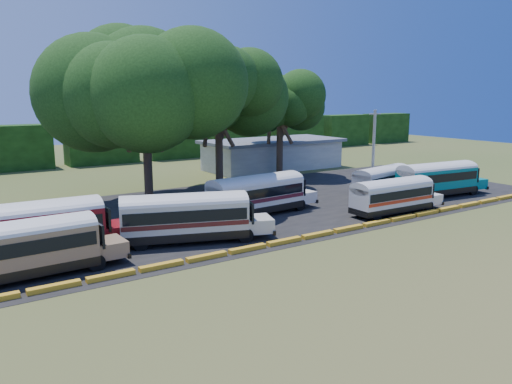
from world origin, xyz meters
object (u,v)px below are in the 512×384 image
tree_west (144,83)px  bus_teal (439,177)px  bus_red (31,226)px  bus_cream_west (188,215)px  bus_white_red (393,194)px  bus_beige (21,246)px

tree_west → bus_teal: bearing=-27.1°
bus_red → bus_cream_west: bearing=-10.5°
bus_red → bus_white_red: bearing=-6.7°
bus_red → bus_teal: bearing=-0.7°
bus_cream_west → bus_white_red: size_ratio=1.15×
bus_teal → tree_west: 29.77m
bus_red → bus_teal: size_ratio=1.04×
bus_white_red → tree_west: (-15.81, 15.47, 9.32)m
bus_red → bus_cream_west: bus_red is taller
bus_red → bus_white_red: bus_red is taller
bus_cream_west → bus_teal: bearing=20.1°
tree_west → bus_red: bearing=-137.0°
bus_cream_west → bus_white_red: bearing=12.6°
bus_red → tree_west: size_ratio=0.69×
bus_white_red → bus_red: bearing=173.1°
bus_beige → bus_red: (1.06, 3.45, 0.16)m
bus_beige → tree_west: bearing=46.4°
bus_beige → bus_white_red: (28.92, -0.76, -0.19)m
bus_beige → bus_teal: bus_teal is taller
bus_cream_west → bus_white_red: bus_cream_west is taller
bus_teal → tree_west: (-25.24, 12.91, 9.08)m
bus_red → bus_white_red: 28.18m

